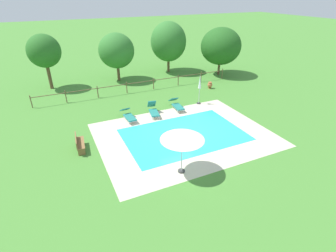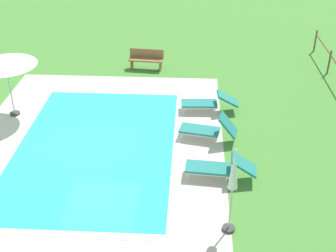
{
  "view_description": "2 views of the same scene",
  "coord_description": "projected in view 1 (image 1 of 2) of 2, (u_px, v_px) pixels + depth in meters",
  "views": [
    {
      "loc": [
        -7.13,
        -12.74,
        8.31
      ],
      "look_at": [
        -0.92,
        0.5,
        0.6
      ],
      "focal_mm": 27.67,
      "sensor_mm": 36.0,
      "label": 1
    },
    {
      "loc": [
        11.88,
        2.99,
        7.96
      ],
      "look_at": [
        0.51,
        2.37,
        1.17
      ],
      "focal_mm": 47.82,
      "sensor_mm": 36.0,
      "label": 2
    }
  ],
  "objects": [
    {
      "name": "wooden_bench_lawn_side",
      "position": [
        79.0,
        143.0,
        14.98
      ],
      "size": [
        0.58,
        1.53,
        0.87
      ],
      "color": "olive",
      "rests_on": "ground"
    },
    {
      "name": "tree_west_mid",
      "position": [
        44.0,
        51.0,
        23.04
      ],
      "size": [
        2.91,
        2.91,
        4.96
      ],
      "color": "brown",
      "rests_on": "ground"
    },
    {
      "name": "ground_plane",
      "position": [
        184.0,
        135.0,
        16.76
      ],
      "size": [
        160.0,
        160.0,
        0.0
      ],
      "primitive_type": "plane",
      "color": "#478433"
    },
    {
      "name": "sun_lounger_north_mid",
      "position": [
        128.0,
        115.0,
        18.53
      ],
      "size": [
        0.69,
        2.08,
        0.75
      ],
      "color": "#237A70",
      "rests_on": "ground"
    },
    {
      "name": "patio_umbrella_closed_row_west",
      "position": [
        200.0,
        85.0,
        20.58
      ],
      "size": [
        0.32,
        0.32,
        2.43
      ],
      "color": "#383838",
      "rests_on": "ground"
    },
    {
      "name": "tree_far_west",
      "position": [
        168.0,
        42.0,
        28.13
      ],
      "size": [
        3.87,
        3.87,
        5.43
      ],
      "color": "brown",
      "rests_on": "ground"
    },
    {
      "name": "terracotta_urn_near_fence",
      "position": [
        210.0,
        85.0,
        24.48
      ],
      "size": [
        0.45,
        0.45,
        0.62
      ],
      "color": "#B7663D",
      "rests_on": "ground"
    },
    {
      "name": "patio_umbrella_open_foreground",
      "position": [
        182.0,
        137.0,
        12.39
      ],
      "size": [
        2.17,
        2.17,
        2.28
      ],
      "color": "#383838",
      "rests_on": "ground"
    },
    {
      "name": "perimeter_fence",
      "position": [
        140.0,
        84.0,
        23.66
      ],
      "size": [
        18.27,
        0.08,
        1.05
      ],
      "color": "brown",
      "rests_on": "ground"
    },
    {
      "name": "tree_centre",
      "position": [
        116.0,
        51.0,
        25.48
      ],
      "size": [
        3.5,
        3.5,
        4.71
      ],
      "color": "brown",
      "rests_on": "ground"
    },
    {
      "name": "sun_lounger_north_near_steps",
      "position": [
        177.0,
        105.0,
        20.21
      ],
      "size": [
        0.77,
        2.08,
        0.79
      ],
      "color": "#237A70",
      "rests_on": "ground"
    },
    {
      "name": "pool_deck_paving",
      "position": [
        184.0,
        135.0,
        16.76
      ],
      "size": [
        10.86,
        8.24,
        0.01
      ],
      "primitive_type": "cube",
      "color": "beige",
      "rests_on": "ground"
    },
    {
      "name": "sun_lounger_north_far",
      "position": [
        153.0,
        110.0,
        19.21
      ],
      "size": [
        0.96,
        1.95,
        0.98
      ],
      "color": "#237A70",
      "rests_on": "ground"
    },
    {
      "name": "tree_east_mid",
      "position": [
        221.0,
        46.0,
        27.25
      ],
      "size": [
        4.22,
        4.22,
        4.96
      ],
      "color": "brown",
      "rests_on": "ground"
    },
    {
      "name": "pool_coping_rim",
      "position": [
        184.0,
        135.0,
        16.76
      ],
      "size": [
        8.1,
        5.47,
        0.01
      ],
      "color": "beige",
      "rests_on": "ground"
    },
    {
      "name": "swimming_pool_water",
      "position": [
        184.0,
        135.0,
        16.76
      ],
      "size": [
        7.62,
        4.99,
        0.01
      ],
      "primitive_type": "cube",
      "color": "#2DB7C6",
      "rests_on": "ground"
    }
  ]
}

